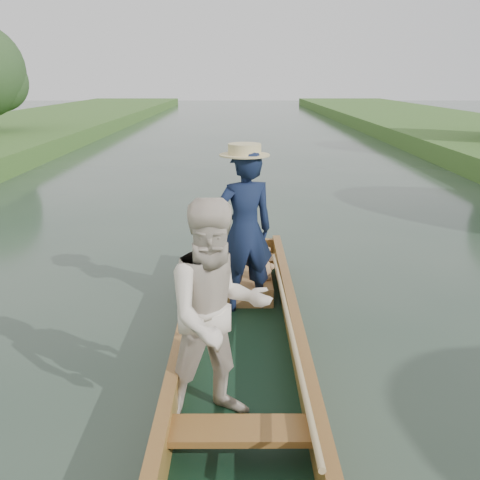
{
  "coord_description": "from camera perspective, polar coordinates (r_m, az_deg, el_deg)",
  "views": [
    {
      "loc": [
        -0.01,
        -4.61,
        2.53
      ],
      "look_at": [
        0.0,
        0.6,
        0.95
      ],
      "focal_mm": 40.0,
      "sensor_mm": 36.0,
      "label": 1
    }
  ],
  "objects": [
    {
      "name": "ground",
      "position": [
        5.26,
        0.02,
        -11.88
      ],
      "size": [
        120.0,
        120.0,
        0.0
      ],
      "primitive_type": "plane",
      "color": "#283D30",
      "rests_on": "ground"
    },
    {
      "name": "trees_far",
      "position": [
        13.84,
        8.33,
        16.61
      ],
      "size": [
        23.07,
        16.67,
        4.51
      ],
      "color": "#47331E",
      "rests_on": "ground"
    },
    {
      "name": "punt",
      "position": [
        4.88,
        -0.57,
        -6.16
      ],
      "size": [
        1.23,
        5.0,
        1.87
      ],
      "color": "black",
      "rests_on": "ground"
    }
  ]
}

